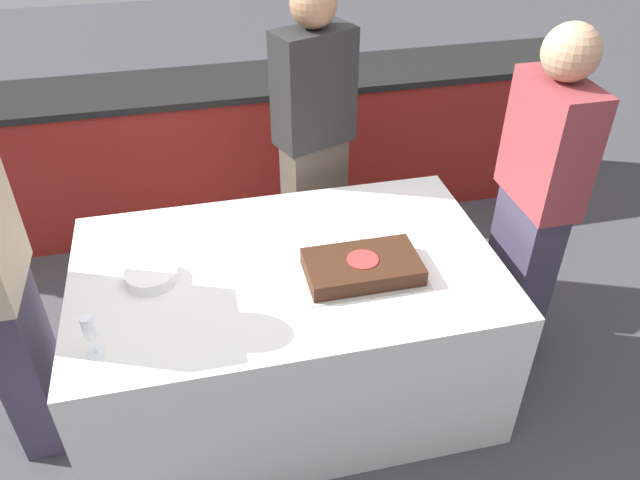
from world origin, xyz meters
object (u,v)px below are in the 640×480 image
(plate_stack, at_px, (151,275))
(person_cutting_cake, at_px, (314,145))
(person_seated_right, at_px, (534,207))
(wine_glass, at_px, (89,330))
(cake, at_px, (362,267))

(plate_stack, bearing_deg, person_cutting_cake, 41.81)
(person_seated_right, bearing_deg, wine_glass, -79.31)
(plate_stack, xyz_separation_m, person_cutting_cake, (0.83, 0.75, 0.11))
(cake, distance_m, wine_glass, 1.06)
(wine_glass, bearing_deg, plate_stack, 61.87)
(wine_glass, bearing_deg, cake, 11.67)
(cake, distance_m, person_cutting_cake, 0.90)
(cake, height_order, person_cutting_cake, person_cutting_cake)
(person_cutting_cake, bearing_deg, person_seated_right, 116.09)
(wine_glass, height_order, person_cutting_cake, person_cutting_cake)
(cake, relative_size, person_cutting_cake, 0.30)
(cake, distance_m, person_seated_right, 0.83)
(cake, height_order, wine_glass, wine_glass)
(person_seated_right, bearing_deg, cake, -80.56)
(plate_stack, height_order, person_seated_right, person_seated_right)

